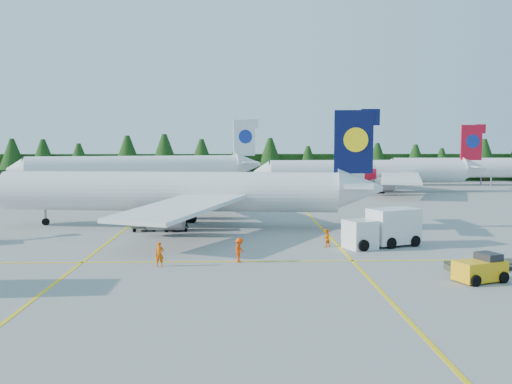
{
  "coord_description": "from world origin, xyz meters",
  "views": [
    {
      "loc": [
        -2.38,
        -47.58,
        8.89
      ],
      "look_at": [
        -0.65,
        12.81,
        3.5
      ],
      "focal_mm": 40.0,
      "sensor_mm": 36.0,
      "label": 1
    }
  ],
  "objects_px": {
    "airliner_red": "(364,172)",
    "service_truck": "(382,228)",
    "baggage_tug": "(481,269)",
    "airliner_navy": "(162,192)"
  },
  "relations": [
    {
      "from": "airliner_navy",
      "to": "airliner_red",
      "type": "xyz_separation_m",
      "value": [
        29.72,
        39.38,
        -0.07
      ]
    },
    {
      "from": "airliner_navy",
      "to": "airliner_red",
      "type": "distance_m",
      "value": 49.33
    },
    {
      "from": "baggage_tug",
      "to": "service_truck",
      "type": "bearing_deg",
      "value": 84.83
    },
    {
      "from": "airliner_red",
      "to": "service_truck",
      "type": "height_order",
      "value": "airliner_red"
    },
    {
      "from": "service_truck",
      "to": "baggage_tug",
      "type": "distance_m",
      "value": 12.67
    },
    {
      "from": "airliner_navy",
      "to": "airliner_red",
      "type": "height_order",
      "value": "airliner_navy"
    },
    {
      "from": "service_truck",
      "to": "baggage_tug",
      "type": "relative_size",
      "value": 1.97
    },
    {
      "from": "service_truck",
      "to": "baggage_tug",
      "type": "height_order",
      "value": "service_truck"
    },
    {
      "from": "airliner_navy",
      "to": "service_truck",
      "type": "relative_size",
      "value": 5.92
    },
    {
      "from": "airliner_red",
      "to": "baggage_tug",
      "type": "xyz_separation_m",
      "value": [
        -6.34,
        -63.5,
        -2.71
      ]
    }
  ]
}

